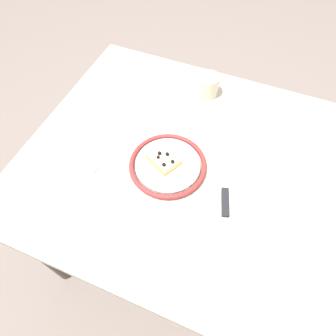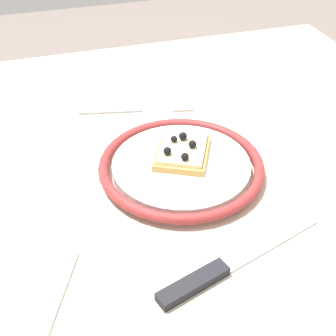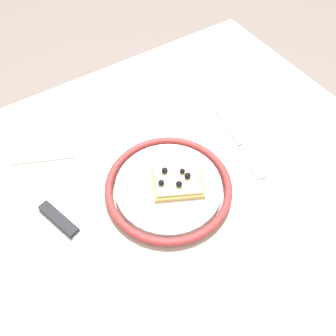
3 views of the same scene
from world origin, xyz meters
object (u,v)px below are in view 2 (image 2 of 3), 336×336
knife (216,271)px  napkin (0,293)px  fork (137,110)px  pizza_slice_near (182,151)px  dining_table (217,221)px  plate (181,166)px

knife → napkin: 0.24m
fork → pizza_slice_near: bearing=8.4°
pizza_slice_near → knife: (0.21, -0.03, -0.02)m
dining_table → plate: size_ratio=4.18×
plate → pizza_slice_near: (-0.02, 0.01, 0.01)m
knife → fork: bearing=179.6°
dining_table → fork: bearing=-163.1°
knife → fork: (-0.38, 0.00, -0.00)m
plate → fork: 0.19m
dining_table → pizza_slice_near: 0.13m
plate → knife: size_ratio=1.02×
dining_table → knife: (0.16, -0.07, 0.09)m
dining_table → pizza_slice_near: (-0.05, -0.04, 0.11)m
dining_table → napkin: 0.34m
pizza_slice_near → fork: size_ratio=0.58×
knife → dining_table: bearing=155.9°
knife → fork: knife is taller
dining_table → plate: (-0.03, -0.05, 0.09)m
napkin → dining_table: bearing=110.0°
fork → napkin: (0.34, -0.24, -0.00)m
plate → napkin: 0.30m
dining_table → fork: size_ratio=5.03×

